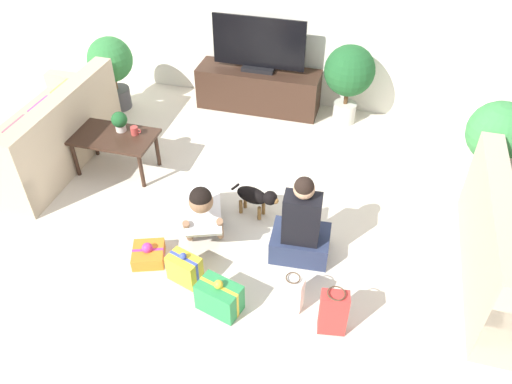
{
  "coord_description": "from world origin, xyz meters",
  "views": [
    {
      "loc": [
        1.04,
        -3.31,
        3.38
      ],
      "look_at": [
        0.11,
        0.09,
        0.45
      ],
      "focal_mm": 35.0,
      "sensor_mm": 36.0,
      "label": 1
    }
  ],
  "objects_px": {
    "gift_box_a": "(185,269)",
    "gift_bag_b": "(333,312)",
    "mug": "(135,131)",
    "dog": "(257,197)",
    "person_sitting": "(301,229)",
    "gift_box_c": "(148,254)",
    "sofa_left": "(48,137)",
    "potted_plant_corner_right": "(497,137)",
    "gift_bag_a": "(292,293)",
    "tv": "(259,47)",
    "person_kneeling": "(203,207)",
    "tv_console": "(258,89)",
    "tabletop_plant": "(119,121)",
    "potted_plant_back_right": "(349,74)",
    "coffee_table": "(114,140)",
    "gift_box_b": "(219,297)",
    "potted_plant_corner_left": "(111,65)"
  },
  "relations": [
    {
      "from": "gift_box_a",
      "to": "gift_bag_b",
      "type": "height_order",
      "value": "gift_bag_b"
    },
    {
      "from": "mug",
      "to": "dog",
      "type": "bearing_deg",
      "value": -15.58
    },
    {
      "from": "person_sitting",
      "to": "mug",
      "type": "bearing_deg",
      "value": -26.78
    },
    {
      "from": "gift_box_c",
      "to": "gift_bag_b",
      "type": "xyz_separation_m",
      "value": [
        1.71,
        -0.31,
        0.15
      ]
    },
    {
      "from": "gift_bag_b",
      "to": "mug",
      "type": "xyz_separation_m",
      "value": [
        -2.38,
        1.56,
        0.28
      ]
    },
    {
      "from": "sofa_left",
      "to": "person_sitting",
      "type": "height_order",
      "value": "person_sitting"
    },
    {
      "from": "person_sitting",
      "to": "gift_box_c",
      "type": "height_order",
      "value": "person_sitting"
    },
    {
      "from": "potted_plant_corner_right",
      "to": "gift_bag_a",
      "type": "relative_size",
      "value": 2.73
    },
    {
      "from": "tv",
      "to": "person_kneeling",
      "type": "height_order",
      "value": "tv"
    },
    {
      "from": "person_sitting",
      "to": "gift_box_c",
      "type": "bearing_deg",
      "value": 13.73
    },
    {
      "from": "tv_console",
      "to": "gift_box_a",
      "type": "relative_size",
      "value": 4.89
    },
    {
      "from": "tv_console",
      "to": "tabletop_plant",
      "type": "height_order",
      "value": "tabletop_plant"
    },
    {
      "from": "person_sitting",
      "to": "gift_box_a",
      "type": "relative_size",
      "value": 2.85
    },
    {
      "from": "potted_plant_back_right",
      "to": "gift_box_c",
      "type": "xyz_separation_m",
      "value": [
        -1.39,
        -2.85,
        -0.58
      ]
    },
    {
      "from": "coffee_table",
      "to": "potted_plant_corner_right",
      "type": "height_order",
      "value": "potted_plant_corner_right"
    },
    {
      "from": "gift_box_c",
      "to": "mug",
      "type": "xyz_separation_m",
      "value": [
        -0.67,
        1.25,
        0.43
      ]
    },
    {
      "from": "gift_box_a",
      "to": "gift_box_c",
      "type": "height_order",
      "value": "gift_box_a"
    },
    {
      "from": "gift_bag_b",
      "to": "person_kneeling",
      "type": "bearing_deg",
      "value": 150.99
    },
    {
      "from": "gift_box_b",
      "to": "coffee_table",
      "type": "bearing_deg",
      "value": 138.18
    },
    {
      "from": "sofa_left",
      "to": "mug",
      "type": "height_order",
      "value": "sofa_left"
    },
    {
      "from": "gift_bag_a",
      "to": "mug",
      "type": "distance_m",
      "value": 2.5
    },
    {
      "from": "gift_bag_a",
      "to": "gift_box_c",
      "type": "bearing_deg",
      "value": 172.55
    },
    {
      "from": "tv",
      "to": "potted_plant_corner_left",
      "type": "relative_size",
      "value": 1.23
    },
    {
      "from": "gift_bag_a",
      "to": "tabletop_plant",
      "type": "height_order",
      "value": "tabletop_plant"
    },
    {
      "from": "sofa_left",
      "to": "dog",
      "type": "distance_m",
      "value": 2.5
    },
    {
      "from": "coffee_table",
      "to": "gift_box_b",
      "type": "relative_size",
      "value": 2.26
    },
    {
      "from": "tv_console",
      "to": "tabletop_plant",
      "type": "bearing_deg",
      "value": -123.96
    },
    {
      "from": "coffee_table",
      "to": "dog",
      "type": "distance_m",
      "value": 1.71
    },
    {
      "from": "potted_plant_back_right",
      "to": "gift_bag_b",
      "type": "distance_m",
      "value": 3.2
    },
    {
      "from": "person_sitting",
      "to": "gift_box_b",
      "type": "bearing_deg",
      "value": 52.19
    },
    {
      "from": "sofa_left",
      "to": "potted_plant_back_right",
      "type": "relative_size",
      "value": 1.89
    },
    {
      "from": "potted_plant_back_right",
      "to": "sofa_left",
      "type": "bearing_deg",
      "value": -150.89
    },
    {
      "from": "person_kneeling",
      "to": "mug",
      "type": "xyz_separation_m",
      "value": [
        -1.06,
        0.83,
        0.14
      ]
    },
    {
      "from": "potted_plant_corner_left",
      "to": "mug",
      "type": "bearing_deg",
      "value": -53.3
    },
    {
      "from": "dog",
      "to": "potted_plant_corner_right",
      "type": "bearing_deg",
      "value": -51.35
    },
    {
      "from": "potted_plant_corner_left",
      "to": "dog",
      "type": "distance_m",
      "value": 2.84
    },
    {
      "from": "tv",
      "to": "gift_bag_a",
      "type": "xyz_separation_m",
      "value": [
        1.11,
        -3.07,
        -0.66
      ]
    },
    {
      "from": "person_sitting",
      "to": "gift_bag_a",
      "type": "height_order",
      "value": "person_sitting"
    },
    {
      "from": "gift_box_b",
      "to": "gift_bag_a",
      "type": "height_order",
      "value": "gift_bag_a"
    },
    {
      "from": "tv",
      "to": "gift_bag_a",
      "type": "height_order",
      "value": "tv"
    },
    {
      "from": "potted_plant_corner_left",
      "to": "gift_bag_b",
      "type": "height_order",
      "value": "potted_plant_corner_left"
    },
    {
      "from": "potted_plant_corner_left",
      "to": "dog",
      "type": "height_order",
      "value": "potted_plant_corner_left"
    },
    {
      "from": "person_kneeling",
      "to": "dog",
      "type": "xyz_separation_m",
      "value": [
        0.39,
        0.42,
        -0.13
      ]
    },
    {
      "from": "tv",
      "to": "sofa_left",
      "type": "bearing_deg",
      "value": -137.77
    },
    {
      "from": "potted_plant_back_right",
      "to": "dog",
      "type": "distance_m",
      "value": 2.13
    },
    {
      "from": "person_sitting",
      "to": "dog",
      "type": "xyz_separation_m",
      "value": [
        -0.52,
        0.42,
        -0.09
      ]
    },
    {
      "from": "coffee_table",
      "to": "mug",
      "type": "relative_size",
      "value": 7.49
    },
    {
      "from": "gift_box_a",
      "to": "tv_console",
      "type": "bearing_deg",
      "value": 92.97
    },
    {
      "from": "potted_plant_corner_right",
      "to": "gift_box_a",
      "type": "relative_size",
      "value": 3.08
    },
    {
      "from": "potted_plant_corner_right",
      "to": "gift_box_c",
      "type": "xyz_separation_m",
      "value": [
        -2.98,
        -1.92,
        -0.55
      ]
    }
  ]
}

